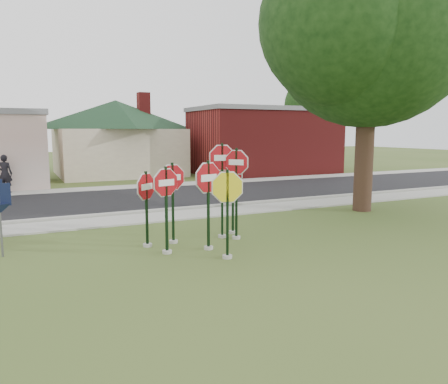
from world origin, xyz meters
name	(u,v)px	position (x,y,z in m)	size (l,w,h in m)	color
ground	(229,258)	(0.00, 0.00, 0.00)	(120.00, 120.00, 0.00)	#3D541F
sidewalk_near	(161,217)	(0.00, 5.50, 0.03)	(60.00, 1.60, 0.06)	#97968F
road	(131,199)	(0.00, 10.00, 0.02)	(60.00, 7.00, 0.04)	black
sidewalk_far	(111,188)	(0.00, 14.30, 0.03)	(60.00, 1.60, 0.06)	#97968F
curb	(153,211)	(0.00, 6.50, 0.07)	(60.00, 0.20, 0.14)	#97968F
stop_sign_center	(208,192)	(-0.15, 0.92, 1.51)	(1.07, 0.33, 2.44)	#A3A198
stop_sign_yellow	(227,203)	(-0.06, -0.02, 1.37)	(1.02, 0.33, 2.28)	#A3A198
stop_sign_left	(166,199)	(-1.25, 1.03, 1.39)	(0.95, 0.30, 2.30)	#A3A198
stop_sign_right	(236,182)	(1.03, 1.61, 1.65)	(0.63, 0.76, 2.69)	#A3A198
stop_sign_back_right	(222,177)	(0.72, 1.92, 1.78)	(1.01, 0.27, 2.84)	#A3A198
stop_sign_back_left	(173,193)	(-0.76, 1.94, 1.40)	(1.00, 0.24, 2.33)	#A3A198
stop_sign_far_right	(233,183)	(1.23, 2.25, 1.53)	(0.26, 1.15, 2.47)	#A3A198
stop_sign_far_left	(146,200)	(-1.52, 1.88, 1.26)	(0.81, 0.63, 2.13)	#A3A198
building_house	(116,123)	(2.00, 22.00, 3.65)	(11.60, 11.60, 6.20)	beige
building_brick	(264,140)	(12.00, 18.50, 2.40)	(10.20, 6.20, 4.75)	maroon
oak_tree	(370,21)	(7.50, 3.50, 7.07)	(11.39, 10.79, 10.97)	#321F16
bg_tree_right	(313,105)	(22.00, 26.00, 5.58)	(5.60, 5.60, 8.40)	#321F16
pedestrian	(5,174)	(-5.07, 14.57, 1.00)	(0.68, 0.45, 1.88)	black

